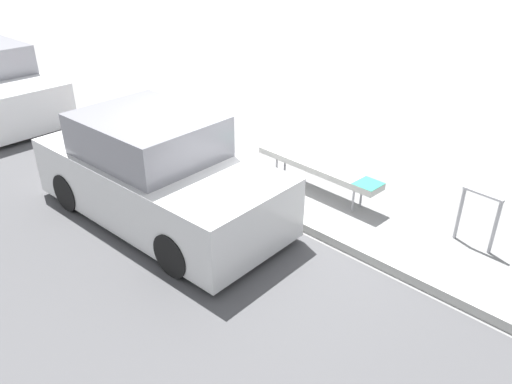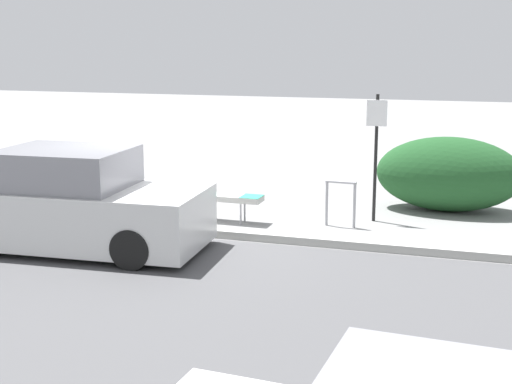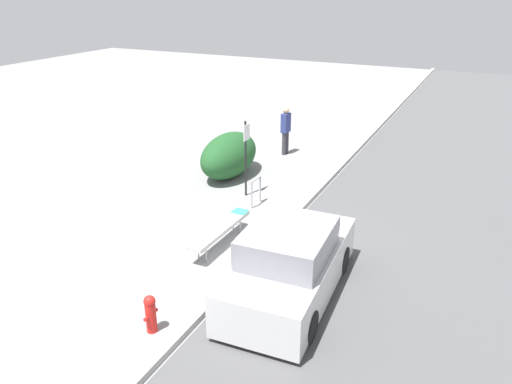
{
  "view_description": "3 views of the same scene",
  "coord_description": "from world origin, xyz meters",
  "px_view_note": "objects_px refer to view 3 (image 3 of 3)",
  "views": [
    {
      "loc": [
        4.74,
        -4.93,
        3.92
      ],
      "look_at": [
        0.3,
        -0.44,
        0.55
      ],
      "focal_mm": 35.0,
      "sensor_mm": 36.0,
      "label": 1
    },
    {
      "loc": [
        5.04,
        -10.8,
        3.21
      ],
      "look_at": [
        1.48,
        0.56,
        0.69
      ],
      "focal_mm": 50.0,
      "sensor_mm": 36.0,
      "label": 2
    },
    {
      "loc": [
        -9.03,
        -4.43,
        5.97
      ],
      "look_at": [
        1.55,
        0.68,
        1.0
      ],
      "focal_mm": 35.0,
      "sensor_mm": 36.0,
      "label": 3
    }
  ],
  "objects_px": {
    "sign_post": "(246,152)",
    "fire_hydrant": "(151,313)",
    "bike_rack": "(256,189)",
    "pedestrian": "(286,129)",
    "bench": "(220,229)",
    "parked_car_near": "(290,265)"
  },
  "relations": [
    {
      "from": "bench",
      "to": "sign_post",
      "type": "relative_size",
      "value": 1.02
    },
    {
      "from": "pedestrian",
      "to": "parked_car_near",
      "type": "xyz_separation_m",
      "value": [
        -8.38,
        -3.59,
        -0.26
      ]
    },
    {
      "from": "bike_rack",
      "to": "pedestrian",
      "type": "distance_m",
      "value": 4.79
    },
    {
      "from": "pedestrian",
      "to": "parked_car_near",
      "type": "relative_size",
      "value": 0.43
    },
    {
      "from": "fire_hydrant",
      "to": "parked_car_near",
      "type": "distance_m",
      "value": 2.87
    },
    {
      "from": "fire_hydrant",
      "to": "pedestrian",
      "type": "distance_m",
      "value": 10.73
    },
    {
      "from": "sign_post",
      "to": "parked_car_near",
      "type": "relative_size",
      "value": 0.56
    },
    {
      "from": "bench",
      "to": "parked_car_near",
      "type": "height_order",
      "value": "parked_car_near"
    },
    {
      "from": "fire_hydrant",
      "to": "pedestrian",
      "type": "bearing_deg",
      "value": 9.45
    },
    {
      "from": "bike_rack",
      "to": "fire_hydrant",
      "type": "distance_m",
      "value": 5.96
    },
    {
      "from": "pedestrian",
      "to": "fire_hydrant",
      "type": "bearing_deg",
      "value": 14.46
    },
    {
      "from": "bike_rack",
      "to": "sign_post",
      "type": "xyz_separation_m",
      "value": [
        0.51,
        0.57,
        0.88
      ]
    },
    {
      "from": "sign_post",
      "to": "parked_car_near",
      "type": "height_order",
      "value": "sign_post"
    },
    {
      "from": "pedestrian",
      "to": "bench",
      "type": "bearing_deg",
      "value": 15.27
    },
    {
      "from": "bench",
      "to": "sign_post",
      "type": "bearing_deg",
      "value": 16.63
    },
    {
      "from": "bench",
      "to": "bike_rack",
      "type": "height_order",
      "value": "bike_rack"
    },
    {
      "from": "fire_hydrant",
      "to": "pedestrian",
      "type": "relative_size",
      "value": 0.43
    },
    {
      "from": "sign_post",
      "to": "fire_hydrant",
      "type": "relative_size",
      "value": 3.01
    },
    {
      "from": "sign_post",
      "to": "pedestrian",
      "type": "height_order",
      "value": "sign_post"
    },
    {
      "from": "bench",
      "to": "bike_rack",
      "type": "bearing_deg",
      "value": 7.24
    },
    {
      "from": "bench",
      "to": "fire_hydrant",
      "type": "xyz_separation_m",
      "value": [
        -3.39,
        -0.46,
        -0.04
      ]
    },
    {
      "from": "bench",
      "to": "pedestrian",
      "type": "xyz_separation_m",
      "value": [
        7.18,
        1.3,
        0.51
      ]
    }
  ]
}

